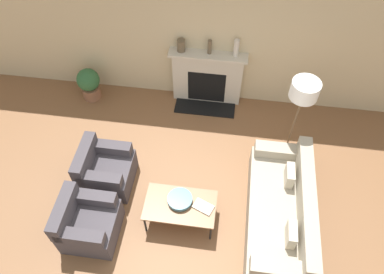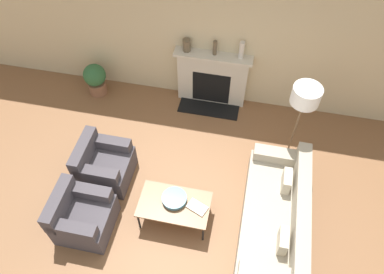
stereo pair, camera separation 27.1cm
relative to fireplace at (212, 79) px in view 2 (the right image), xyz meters
The scene contains 14 objects.
ground_plane 2.83m from the fireplace, 86.14° to the right, with size 18.00×18.00×0.00m, color brown.
wall_back 0.93m from the fireplace, 37.69° to the left, with size 18.00×0.06×2.90m.
fireplace is the anchor object (origin of this frame).
couch 2.89m from the fireplace, 60.51° to the right, with size 0.89×2.14×0.85m.
armchair_near 3.41m from the fireplace, 114.85° to the right, with size 0.80×0.79×0.79m.
armchair_far 2.59m from the fireplace, 123.62° to the right, with size 0.80×0.79×0.79m.
coffee_table 2.67m from the fireplace, 92.18° to the right, with size 1.07×0.63×0.44m.
bowl 2.61m from the fireplace, 92.49° to the right, with size 0.38×0.38×0.08m.
book 2.67m from the fireplace, 84.73° to the right, with size 0.34×0.28×0.02m.
floor_lamp 2.11m from the fireplace, 36.17° to the right, with size 0.43×0.43×1.69m.
mantel_vase_left 0.85m from the fireplace, behind, with size 0.14×0.14×0.23m.
mantel_vase_center_left 0.72m from the fireplace, 41.11° to the left, with size 0.07×0.07×0.28m.
mantel_vase_center_right 0.89m from the fireplace, ahead, with size 0.09×0.09×0.33m.
potted_plant 2.31m from the fireplace, behind, with size 0.44×0.44×0.68m.
Camera 2 is at (0.52, -2.47, 5.42)m, focal length 35.00 mm.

